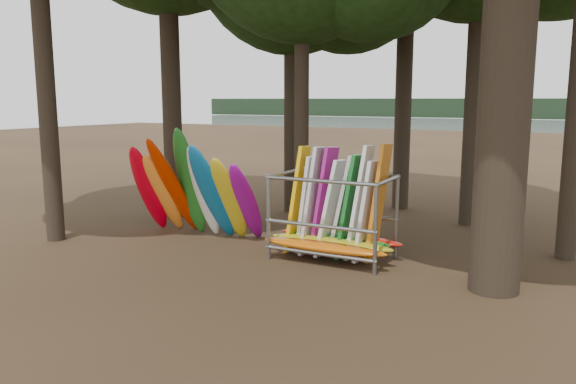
% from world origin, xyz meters
% --- Properties ---
extents(ground, '(120.00, 120.00, 0.00)m').
position_xyz_m(ground, '(0.00, 0.00, 0.00)').
color(ground, '#47331E').
rests_on(ground, ground).
extents(lake, '(160.00, 160.00, 0.00)m').
position_xyz_m(lake, '(0.00, 60.00, 0.00)').
color(lake, gray).
rests_on(lake, ground).
extents(far_shore, '(160.00, 4.00, 4.00)m').
position_xyz_m(far_shore, '(0.00, 110.00, 2.00)').
color(far_shore, black).
rests_on(far_shore, ground).
extents(kayak_row, '(3.95, 2.10, 3.17)m').
position_xyz_m(kayak_row, '(-3.43, 0.96, 1.28)').
color(kayak_row, red).
rests_on(kayak_row, ground).
extents(storage_rack, '(3.20, 1.57, 2.80)m').
position_xyz_m(storage_rack, '(0.79, 0.84, 0.96)').
color(storage_rack, gray).
rests_on(storage_rack, ground).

